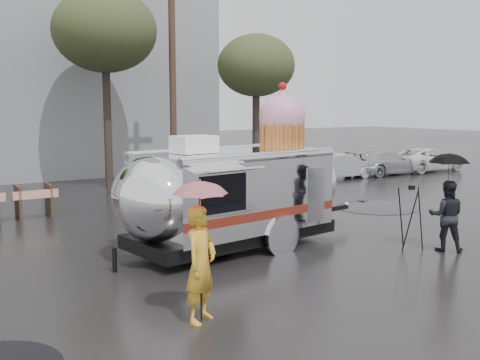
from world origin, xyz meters
TOP-DOWN VIEW (x-y plane):
  - ground at (0.00, 0.00)m, footprint 120.00×120.00m
  - puddles at (0.45, -0.34)m, footprint 15.17×11.76m
  - utility_pole at (2.50, 14.00)m, footprint 1.60×0.28m
  - tree_mid at (0.00, 15.00)m, footprint 4.20×4.20m
  - tree_right at (6.00, 13.00)m, footprint 3.36×3.36m
  - parked_cars at (11.78, 12.00)m, footprint 13.20×1.90m
  - airstream_trailer at (-0.69, 3.68)m, footprint 7.43×3.51m
  - person_left at (-3.61, -0.06)m, footprint 0.80×0.73m
  - umbrella_pink at (-3.61, -0.06)m, footprint 1.04×1.04m
  - person_right at (3.29, 0.79)m, footprint 0.87×0.88m
  - umbrella_black at (3.29, 0.79)m, footprint 1.13×1.13m
  - tripod at (2.74, 1.37)m, footprint 0.62×0.60m

SIDE VIEW (x-z plane):
  - ground at x=0.00m, z-range 0.00..0.00m
  - puddles at x=0.45m, z-range 0.00..0.01m
  - parked_cars at x=11.78m, z-range -0.03..1.47m
  - person_right at x=3.29m, z-range 0.00..1.66m
  - tripod at x=2.74m, z-range 0.14..1.67m
  - person_left at x=-3.61m, z-range 0.00..1.85m
  - airstream_trailer at x=-0.69m, z-range -0.60..3.43m
  - umbrella_pink at x=-3.61m, z-range 0.77..3.03m
  - umbrella_black at x=3.29m, z-range 0.77..3.10m
  - utility_pole at x=2.50m, z-range 0.12..9.12m
  - tree_right at x=6.00m, z-range 1.85..8.27m
  - tree_mid at x=0.00m, z-range 2.33..10.35m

